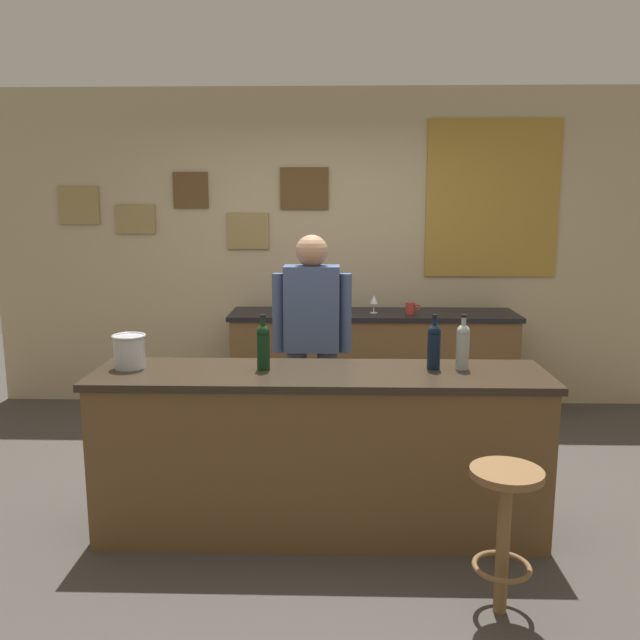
% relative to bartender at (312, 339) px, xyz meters
% --- Properties ---
extents(ground_plane, '(10.00, 10.00, 0.00)m').
position_rel_bartender_xyz_m(ground_plane, '(0.07, -0.38, -0.94)').
color(ground_plane, '#423D38').
extents(back_wall, '(6.00, 0.09, 2.80)m').
position_rel_bartender_xyz_m(back_wall, '(0.10, 1.65, 0.48)').
color(back_wall, tan).
rests_on(back_wall, ground_plane).
extents(bar_counter, '(2.47, 0.60, 0.92)m').
position_rel_bartender_xyz_m(bar_counter, '(0.07, -0.78, -0.47)').
color(bar_counter, brown).
rests_on(bar_counter, ground_plane).
extents(side_counter, '(2.43, 0.56, 0.90)m').
position_rel_bartender_xyz_m(side_counter, '(0.47, 1.27, -0.48)').
color(side_counter, brown).
rests_on(side_counter, ground_plane).
extents(bartender, '(0.52, 0.21, 1.62)m').
position_rel_bartender_xyz_m(bartender, '(0.00, 0.00, 0.00)').
color(bartender, '#384766').
rests_on(bartender, ground_plane).
extents(bar_stool, '(0.32, 0.32, 0.68)m').
position_rel_bartender_xyz_m(bar_stool, '(0.91, -1.51, -0.48)').
color(bar_stool, brown).
rests_on(bar_stool, ground_plane).
extents(wine_bottle_a, '(0.07, 0.07, 0.31)m').
position_rel_bartender_xyz_m(wine_bottle_a, '(-0.24, -0.74, 0.12)').
color(wine_bottle_a, black).
rests_on(wine_bottle_a, bar_counter).
extents(wine_bottle_b, '(0.07, 0.07, 0.31)m').
position_rel_bartender_xyz_m(wine_bottle_b, '(0.70, -0.71, 0.12)').
color(wine_bottle_b, black).
rests_on(wine_bottle_b, bar_counter).
extents(wine_bottle_c, '(0.07, 0.07, 0.31)m').
position_rel_bartender_xyz_m(wine_bottle_c, '(0.85, -0.70, 0.12)').
color(wine_bottle_c, '#999E99').
rests_on(wine_bottle_c, bar_counter).
extents(ice_bucket, '(0.19, 0.19, 0.19)m').
position_rel_bartender_xyz_m(ice_bucket, '(-0.98, -0.72, 0.08)').
color(ice_bucket, '#B7BABF').
rests_on(ice_bucket, bar_counter).
extents(wine_glass_a, '(0.07, 0.07, 0.16)m').
position_rel_bartender_xyz_m(wine_glass_a, '(-0.31, 1.32, 0.07)').
color(wine_glass_a, silver).
rests_on(wine_glass_a, side_counter).
extents(wine_glass_b, '(0.07, 0.07, 0.16)m').
position_rel_bartender_xyz_m(wine_glass_b, '(0.48, 1.24, 0.07)').
color(wine_glass_b, silver).
rests_on(wine_glass_b, side_counter).
extents(coffee_mug, '(0.13, 0.08, 0.09)m').
position_rel_bartender_xyz_m(coffee_mug, '(0.78, 1.21, 0.01)').
color(coffee_mug, '#B2332D').
rests_on(coffee_mug, side_counter).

